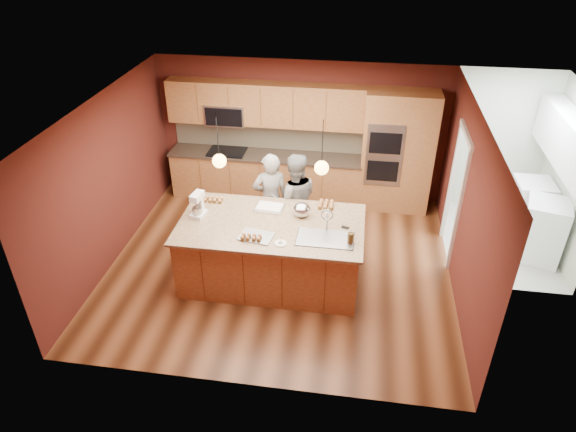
% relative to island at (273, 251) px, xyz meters
% --- Properties ---
extents(floor, '(5.50, 5.50, 0.00)m').
position_rel_island_xyz_m(floor, '(0.06, 0.36, -0.52)').
color(floor, '#432110').
rests_on(floor, ground).
extents(ceiling, '(5.50, 5.50, 0.00)m').
position_rel_island_xyz_m(ceiling, '(0.06, 0.36, 2.18)').
color(ceiling, white).
rests_on(ceiling, ground).
extents(wall_back, '(5.50, 0.00, 5.50)m').
position_rel_island_xyz_m(wall_back, '(0.06, 2.86, 0.83)').
color(wall_back, '#4E1C17').
rests_on(wall_back, ground).
extents(wall_front, '(5.50, 0.00, 5.50)m').
position_rel_island_xyz_m(wall_front, '(0.06, -2.14, 0.83)').
color(wall_front, '#4E1C17').
rests_on(wall_front, ground).
extents(wall_left, '(0.00, 5.00, 5.00)m').
position_rel_island_xyz_m(wall_left, '(-2.69, 0.36, 0.83)').
color(wall_left, '#4E1C17').
rests_on(wall_left, ground).
extents(wall_right, '(0.00, 5.00, 5.00)m').
position_rel_island_xyz_m(wall_right, '(2.81, 0.36, 0.83)').
color(wall_right, '#4E1C17').
rests_on(wall_right, ground).
extents(cabinet_run, '(3.74, 0.64, 2.30)m').
position_rel_island_xyz_m(cabinet_run, '(-0.62, 2.61, 0.46)').
color(cabinet_run, brown).
rests_on(cabinet_run, floor).
extents(oven_column, '(1.30, 0.62, 2.30)m').
position_rel_island_xyz_m(oven_column, '(1.90, 2.56, 0.63)').
color(oven_column, brown).
rests_on(oven_column, floor).
extents(doorway_trim, '(0.08, 1.11, 2.20)m').
position_rel_island_xyz_m(doorway_trim, '(2.79, 1.16, 0.53)').
color(doorway_trim, silver).
rests_on(doorway_trim, wall_right).
extents(laundry_room, '(2.60, 2.70, 2.70)m').
position_rel_island_xyz_m(laundry_room, '(4.41, 1.56, 1.43)').
color(laundry_room, beige).
rests_on(laundry_room, ground).
extents(pendant_left, '(0.20, 0.20, 0.80)m').
position_rel_island_xyz_m(pendant_left, '(-0.74, 0.00, 1.48)').
color(pendant_left, black).
rests_on(pendant_left, ceiling).
extents(pendant_right, '(0.20, 0.20, 0.80)m').
position_rel_island_xyz_m(pendant_right, '(0.71, 0.00, 1.48)').
color(pendant_right, black).
rests_on(pendant_right, ceiling).
extents(island, '(2.77, 1.55, 1.40)m').
position_rel_island_xyz_m(island, '(0.00, 0.00, 0.00)').
color(island, brown).
rests_on(island, floor).
extents(person_left, '(0.70, 0.56, 1.67)m').
position_rel_island_xyz_m(person_left, '(-0.21, 1.03, 0.32)').
color(person_left, black).
rests_on(person_left, floor).
extents(person_right, '(0.95, 0.82, 1.69)m').
position_rel_island_xyz_m(person_right, '(0.19, 1.03, 0.32)').
color(person_right, gray).
rests_on(person_right, floor).
extents(stand_mixer, '(0.25, 0.31, 0.38)m').
position_rel_island_xyz_m(stand_mixer, '(-1.15, 0.07, 0.66)').
color(stand_mixer, white).
rests_on(stand_mixer, island).
extents(sheet_cake, '(0.48, 0.37, 0.05)m').
position_rel_island_xyz_m(sheet_cake, '(-0.11, 0.42, 0.52)').
color(sheet_cake, white).
rests_on(sheet_cake, island).
extents(cooling_rack, '(0.52, 0.42, 0.02)m').
position_rel_island_xyz_m(cooling_rack, '(-0.16, -0.38, 0.51)').
color(cooling_rack, '#A0A3A7').
rests_on(cooling_rack, island).
extents(mixing_bowl, '(0.27, 0.27, 0.23)m').
position_rel_island_xyz_m(mixing_bowl, '(0.41, 0.29, 0.61)').
color(mixing_bowl, silver).
rests_on(mixing_bowl, island).
extents(plate, '(0.17, 0.17, 0.01)m').
position_rel_island_xyz_m(plate, '(0.21, -0.50, 0.51)').
color(plate, white).
rests_on(plate, island).
extents(tumbler, '(0.08, 0.08, 0.17)m').
position_rel_island_xyz_m(tumbler, '(1.18, -0.33, 0.58)').
color(tumbler, '#39240C').
rests_on(tumbler, island).
extents(phone, '(0.13, 0.09, 0.01)m').
position_rel_island_xyz_m(phone, '(1.09, 0.05, 0.51)').
color(phone, black).
rests_on(phone, island).
extents(cupcakes_left, '(0.32, 0.16, 0.07)m').
position_rel_island_xyz_m(cupcakes_left, '(-1.05, 0.51, 0.54)').
color(cupcakes_left, '#C37E48').
rests_on(cupcakes_left, island).
extents(cupcakes_rack, '(0.31, 0.16, 0.07)m').
position_rel_island_xyz_m(cupcakes_rack, '(-0.22, -0.47, 0.55)').
color(cupcakes_rack, '#C37E48').
rests_on(cupcakes_rack, island).
extents(cupcakes_right, '(0.26, 0.26, 0.08)m').
position_rel_island_xyz_m(cupcakes_right, '(0.75, 0.62, 0.54)').
color(cupcakes_right, '#C37E48').
rests_on(cupcakes_right, island).
extents(washer, '(0.81, 0.82, 1.05)m').
position_rel_island_xyz_m(washer, '(4.28, 1.21, 0.00)').
color(washer, white).
rests_on(washer, floor).
extents(dryer, '(0.63, 0.65, 1.01)m').
position_rel_island_xyz_m(dryer, '(4.26, 2.00, -0.02)').
color(dryer, white).
rests_on(dryer, floor).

